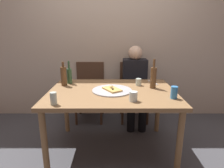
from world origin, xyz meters
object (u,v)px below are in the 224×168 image
object	(u,v)px
tumbler_far	(133,96)
chair_left	(90,87)
pizza_tray	(112,90)
water_bottle	(153,77)
guest_in_sweater	(135,82)
dining_table	(112,97)
chair_right	(134,87)
pizza_slice_last	(112,89)
wine_glass	(139,82)
tumbler_near	(53,98)
beer_bottle	(64,76)
table_knife	(153,82)
soda_can	(174,92)
wine_bottle	(69,75)

from	to	relation	value
tumbler_far	chair_left	world-z (taller)	chair_left
pizza_tray	chair_left	bearing A→B (deg)	111.27
water_bottle	guest_in_sweater	world-z (taller)	guest_in_sweater
dining_table	chair_right	distance (m)	0.98
dining_table	tumbler_far	distance (m)	0.40
water_bottle	guest_in_sweater	bearing A→B (deg)	100.91
pizza_slice_last	wine_glass	xyz separation A→B (m)	(0.32, 0.22, 0.02)
tumbler_near	chair_left	bearing A→B (deg)	82.58
beer_bottle	table_knife	distance (m)	1.11
soda_can	guest_in_sweater	xyz separation A→B (m)	(-0.26, 1.00, -0.16)
dining_table	wine_bottle	distance (m)	0.64
table_knife	guest_in_sweater	size ratio (longest dim) A/B	0.19
pizza_slice_last	soda_can	distance (m)	0.65
chair_left	chair_right	distance (m)	0.70
tumbler_near	chair_left	world-z (taller)	chair_left
pizza_slice_last	water_bottle	bearing A→B (deg)	13.72
water_bottle	wine_glass	distance (m)	0.21
beer_bottle	tumbler_near	distance (m)	0.62
dining_table	water_bottle	size ratio (longest dim) A/B	4.13
guest_in_sweater	chair_left	bearing A→B (deg)	-12.19
water_bottle	soda_can	size ratio (longest dim) A/B	2.77
wine_bottle	chair_left	distance (m)	0.71
beer_bottle	pizza_slice_last	bearing A→B (deg)	-20.73
table_knife	guest_in_sweater	xyz separation A→B (m)	(-0.17, 0.42, -0.11)
beer_bottle	chair_left	xyz separation A→B (m)	(0.23, 0.69, -0.35)
tumbler_far	chair_left	distance (m)	1.37
wine_bottle	beer_bottle	world-z (taller)	beer_bottle
wine_bottle	chair_left	xyz separation A→B (m)	(0.18, 0.60, -0.33)
tumbler_far	pizza_tray	bearing A→B (deg)	122.66
tumbler_far	soda_can	world-z (taller)	soda_can
guest_in_sweater	tumbler_far	bearing A→B (deg)	82.20
guest_in_sweater	tumbler_near	bearing A→B (deg)	53.08
pizza_slice_last	chair_right	world-z (taller)	chair_right
dining_table	guest_in_sweater	bearing A→B (deg)	65.11
wine_bottle	water_bottle	distance (m)	1.02
tumbler_near	beer_bottle	bearing A→B (deg)	95.07
pizza_slice_last	soda_can	world-z (taller)	soda_can
dining_table	guest_in_sweater	world-z (taller)	guest_in_sweater
wine_glass	soda_can	bearing A→B (deg)	-58.04
pizza_tray	wine_glass	xyz separation A→B (m)	(0.32, 0.22, 0.04)
chair_left	guest_in_sweater	world-z (taller)	guest_in_sweater
beer_bottle	soda_can	size ratio (longest dim) A/B	2.38
tumbler_far	wine_bottle	bearing A→B (deg)	139.82
pizza_tray	tumbler_far	world-z (taller)	tumbler_far
soda_can	chair_right	size ratio (longest dim) A/B	0.14
wine_glass	table_knife	xyz separation A→B (m)	(0.20, 0.12, -0.04)
dining_table	tumbler_far	world-z (taller)	tumbler_far
tumbler_far	guest_in_sweater	bearing A→B (deg)	82.20
tumbler_far	chair_right	distance (m)	1.26
dining_table	beer_bottle	world-z (taller)	beer_bottle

